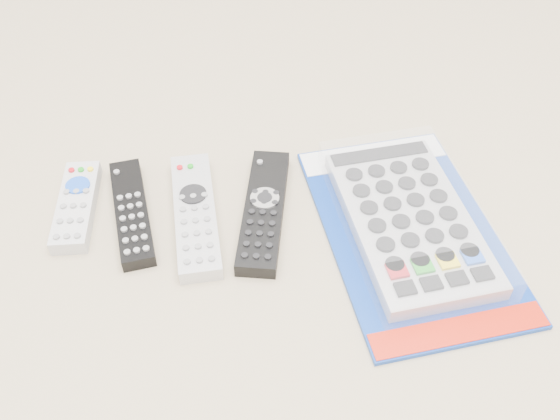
{
  "coord_description": "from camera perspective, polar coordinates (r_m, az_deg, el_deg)",
  "views": [
    {
      "loc": [
        0.02,
        -0.62,
        0.65
      ],
      "look_at": [
        0.08,
        -0.02,
        0.01
      ],
      "focal_mm": 40.0,
      "sensor_mm": 36.0,
      "label": 1
    }
  ],
  "objects": [
    {
      "name": "remote_small_grey",
      "position": [
        0.94,
        -18.12,
        0.39
      ],
      "size": [
        0.05,
        0.17,
        0.03
      ],
      "rotation": [
        0.0,
        0.0,
        -0.01
      ],
      "color": "#AFAFB2",
      "rests_on": "ground"
    },
    {
      "name": "remote_slim_black",
      "position": [
        0.91,
        -13.41,
        -0.19
      ],
      "size": [
        0.08,
        0.2,
        0.02
      ],
      "rotation": [
        0.0,
        0.0,
        0.18
      ],
      "color": "black",
      "rests_on": "ground"
    },
    {
      "name": "remote_silver_dvd",
      "position": [
        0.89,
        -7.75,
        -0.38
      ],
      "size": [
        0.07,
        0.23,
        0.03
      ],
      "rotation": [
        0.0,
        0.0,
        0.08
      ],
      "color": "#B5B5B9",
      "rests_on": "ground"
    },
    {
      "name": "remote_large_black",
      "position": [
        0.88,
        -1.48,
        -0.02
      ],
      "size": [
        0.09,
        0.23,
        0.02
      ],
      "rotation": [
        0.0,
        0.0,
        -0.17
      ],
      "color": "black",
      "rests_on": "ground"
    },
    {
      "name": "jumbo_remote_packaged",
      "position": [
        0.88,
        11.76,
        -0.84
      ],
      "size": [
        0.28,
        0.4,
        0.05
      ],
      "rotation": [
        0.0,
        0.0,
        0.14
      ],
      "color": "navy",
      "rests_on": "ground"
    }
  ]
}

